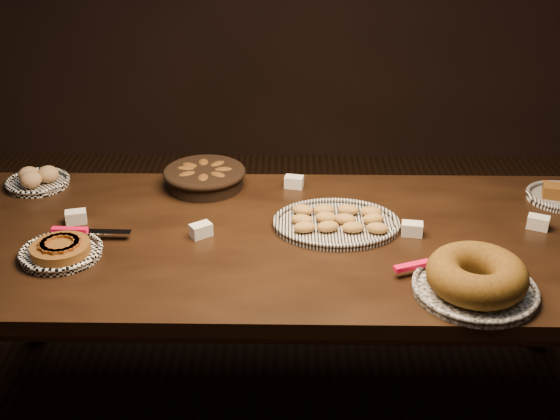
{
  "coord_description": "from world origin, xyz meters",
  "views": [
    {
      "loc": [
        0.01,
        -2.06,
        1.9
      ],
      "look_at": [
        -0.02,
        0.05,
        0.82
      ],
      "focal_mm": 45.0,
      "sensor_mm": 36.0,
      "label": 1
    }
  ],
  "objects_px": {
    "madeleine_platter": "(337,222)",
    "bundt_cake_plate": "(476,279)",
    "buffet_table": "(286,254)",
    "apple_tart_plate": "(61,250)"
  },
  "relations": [
    {
      "from": "buffet_table",
      "to": "bundt_cake_plate",
      "type": "relative_size",
      "value": 5.72
    },
    {
      "from": "buffet_table",
      "to": "madeleine_platter",
      "type": "bearing_deg",
      "value": 20.28
    },
    {
      "from": "bundt_cake_plate",
      "to": "madeleine_platter",
      "type": "bearing_deg",
      "value": 155.24
    },
    {
      "from": "buffet_table",
      "to": "apple_tart_plate",
      "type": "distance_m",
      "value": 0.74
    },
    {
      "from": "apple_tart_plate",
      "to": "madeleine_platter",
      "type": "xyz_separation_m",
      "value": [
        0.89,
        0.21,
        -0.0
      ]
    },
    {
      "from": "buffet_table",
      "to": "bundt_cake_plate",
      "type": "bearing_deg",
      "value": -31.2
    },
    {
      "from": "buffet_table",
      "to": "apple_tart_plate",
      "type": "xyz_separation_m",
      "value": [
        -0.72,
        -0.14,
        0.09
      ]
    },
    {
      "from": "madeleine_platter",
      "to": "bundt_cake_plate",
      "type": "height_order",
      "value": "bundt_cake_plate"
    },
    {
      "from": "buffet_table",
      "to": "madeleine_platter",
      "type": "relative_size",
      "value": 5.55
    },
    {
      "from": "apple_tart_plate",
      "to": "bundt_cake_plate",
      "type": "height_order",
      "value": "bundt_cake_plate"
    }
  ]
}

